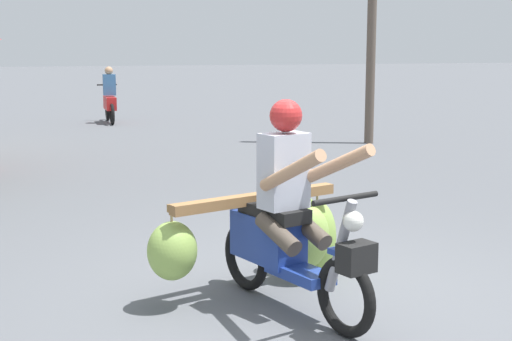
{
  "coord_description": "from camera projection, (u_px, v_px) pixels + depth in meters",
  "views": [
    {
      "loc": [
        -1.9,
        -5.21,
        1.98
      ],
      "look_at": [
        -0.25,
        0.84,
        0.9
      ],
      "focal_mm": 52.09,
      "sensor_mm": 36.0,
      "label": 1
    }
  ],
  "objects": [
    {
      "name": "motorbike_main_loaded",
      "position": [
        282.0,
        229.0,
        5.84
      ],
      "size": [
        1.77,
        1.93,
        1.58
      ],
      "color": "black",
      "rests_on": "ground"
    },
    {
      "name": "ground_plane",
      "position": [
        315.0,
        300.0,
        5.79
      ],
      "size": [
        120.0,
        120.0,
        0.0
      ],
      "primitive_type": "plane",
      "color": "#56595E"
    },
    {
      "name": "motorbike_distant_ahead_left",
      "position": [
        110.0,
        100.0,
        18.44
      ],
      "size": [
        0.5,
        1.62,
        1.4
      ],
      "color": "black",
      "rests_on": "ground"
    }
  ]
}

